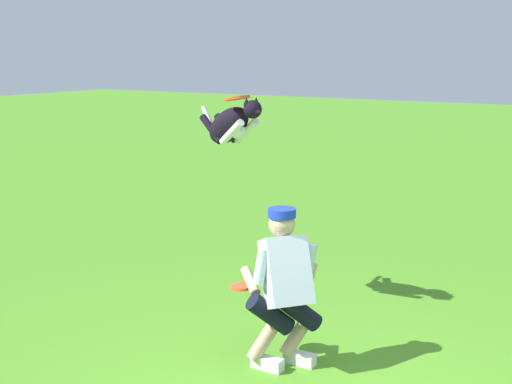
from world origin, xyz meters
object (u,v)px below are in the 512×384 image
Objects in this scene: person at (284,284)px; dog at (231,125)px; frisbee_flying at (237,98)px; frisbee_held at (243,286)px.

dog reaches higher than person.
dog is at bearing -40.61° from frisbee_flying.
dog is 3.85× the size of frisbee_flying.
frisbee_flying is at bearing -1.56° from person.
person is 5.68× the size of frisbee_held.
person is at bearing 138.98° from frisbee_flying.
frisbee_flying is at bearing -18.34° from dog.
frisbee_held is at bearing 125.15° from frisbee_flying.
frisbee_flying reaches higher than person.
dog is 4.15× the size of frisbee_held.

